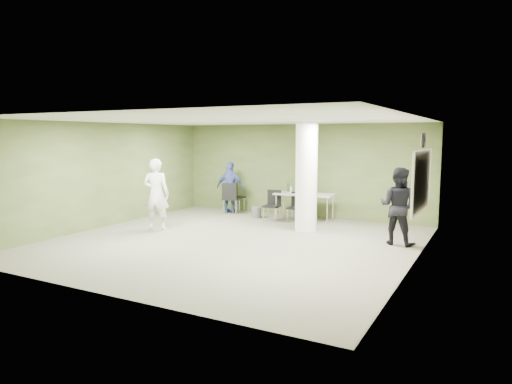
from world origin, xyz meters
The scene contains 17 objects.
floor centered at (0.00, 0.00, 0.00)m, with size 8.00×8.00×0.00m, color #4E4D3D.
ceiling centered at (0.00, 0.00, 2.80)m, with size 8.00×8.00×0.00m, color white.
wall_back centered at (0.00, 4.00, 1.40)m, with size 8.00×0.02×2.80m, color #3C4D24.
wall_left centered at (-4.00, 0.00, 1.40)m, with size 0.02×8.00×2.80m, color #3C4D24.
wall_right_cream centered at (4.00, 0.00, 1.40)m, with size 0.02×8.00×2.80m, color beige.
column centered at (1.00, 2.00, 1.40)m, with size 0.56×0.56×2.80m, color silver.
whiteboard centered at (3.92, 1.20, 1.50)m, with size 0.05×2.30×1.30m.
wall_clock centered at (3.92, 1.20, 2.35)m, with size 0.06×0.32×0.32m.
folding_table centered at (0.45, 3.22, 0.75)m, with size 1.73×0.83×1.05m.
wastebasket centered at (-0.99, 3.02, 0.16)m, with size 0.28×0.28×0.33m, color #4C4C4C.
chair_back_left centered at (-2.11, 3.56, 0.57)m, with size 0.54×0.54×0.98m.
chair_back_right centered at (-2.02, 3.22, 0.58)m, with size 0.60×0.60×0.99m.
chair_table_left centered at (-0.37, 2.86, 0.52)m, with size 0.47×0.47×0.89m.
chair_table_right centered at (0.33, 2.98, 0.50)m, with size 0.44×0.44×0.85m.
woman_white centered at (-2.50, 0.27, 0.93)m, with size 0.68×0.45×1.87m, color white.
man_black centered at (3.40, 1.53, 0.87)m, with size 0.85×0.66×1.75m, color black.
man_blue centered at (-2.13, 3.40, 0.82)m, with size 0.96×0.40×1.63m, color #38478C.
Camera 1 is at (5.34, -8.89, 2.43)m, focal length 32.00 mm.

